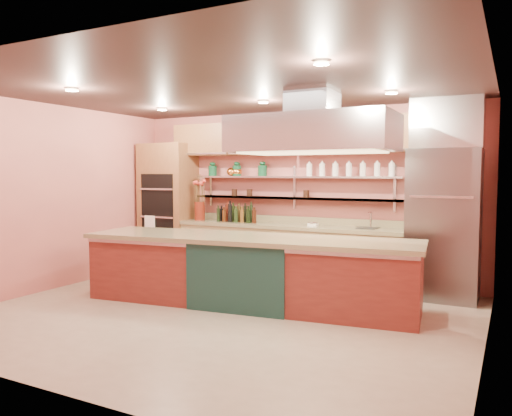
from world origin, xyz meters
The scene contains 21 objects.
floor centered at (0.00, 0.00, -0.01)m, with size 6.00×5.00×0.02m, color tan.
ceiling centered at (0.00, 0.00, 2.80)m, with size 6.00×5.00×0.02m, color black.
wall_back centered at (0.00, 2.50, 1.40)m, with size 6.00×0.04×2.80m, color #BB6258.
wall_front centered at (0.00, -2.50, 1.40)m, with size 6.00×0.04×2.80m, color #BB6258.
wall_left centered at (-3.00, 0.00, 1.40)m, with size 0.04×5.00×2.80m, color #BB6258.
wall_right centered at (3.00, 0.00, 1.40)m, with size 0.04×5.00×2.80m, color #BB6258.
oven_stack centered at (-2.45, 2.18, 1.15)m, with size 0.95×0.64×2.30m, color brown.
refrigerator centered at (2.35, 2.14, 1.05)m, with size 0.95×0.72×2.10m, color slate.
back_counter centered at (-0.05, 2.20, 0.47)m, with size 3.84×0.64×0.93m, color tan.
wall_shelf_lower centered at (-0.05, 2.37, 1.35)m, with size 3.60×0.26×0.03m, color #BABEC1.
wall_shelf_upper centered at (-0.05, 2.37, 1.70)m, with size 3.60×0.26×0.03m, color #BABEC1.
upper_cabinets centered at (0.00, 2.32, 2.35)m, with size 4.60×0.36×0.55m, color brown.
range_hood centered at (0.98, 0.59, 2.25)m, with size 2.00×1.00×0.45m, color #BABEC1.
ceiling_downlights centered at (0.00, 0.20, 2.77)m, with size 4.00×2.80×0.02m, color #FFE5A5.
island centered at (0.08, 0.59, 0.46)m, with size 4.42×0.96×0.92m, color maroon.
flower_vase centered at (-1.74, 2.15, 1.09)m, with size 0.18×0.18×0.32m, color #631B0E.
oil_bottle_cluster centered at (-0.97, 2.15, 1.06)m, with size 0.82×0.24×0.26m, color black.
kitchen_scale centered at (0.40, 2.15, 0.97)m, with size 0.15×0.11×0.08m, color white.
bar_faucet centered at (1.30, 2.25, 1.05)m, with size 0.03×0.03×0.24m, color white.
copper_kettle centered at (-1.20, 2.37, 1.79)m, with size 0.18×0.18×0.15m, color orange.
green_canister centered at (-0.61, 2.37, 1.80)m, with size 0.14×0.14×0.16m, color #0E4224.
Camera 1 is at (3.21, -5.21, 1.76)m, focal length 35.00 mm.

